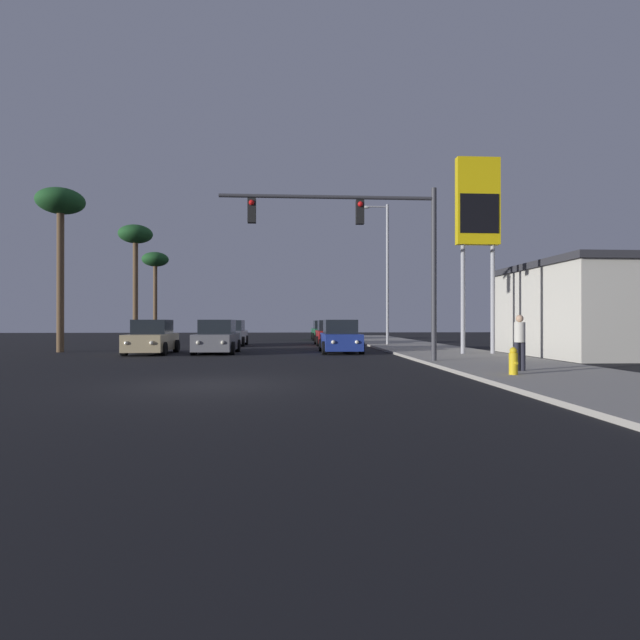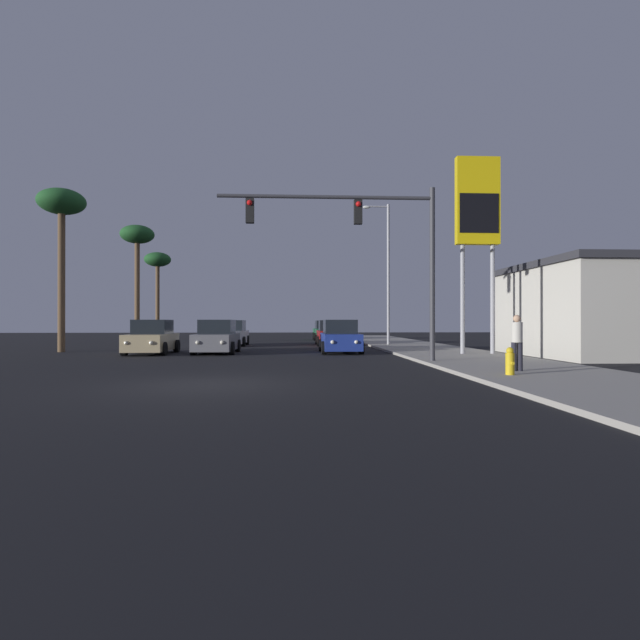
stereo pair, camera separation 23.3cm
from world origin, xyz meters
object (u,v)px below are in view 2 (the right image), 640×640
car_grey (217,338)px  palm_tree_near (62,210)px  palm_tree_mid (137,241)px  palm_tree_far (158,264)px  pedestrian_on_sidewalk (517,340)px  fire_hydrant (510,361)px  street_lamp (386,267)px  traffic_light_mast (370,236)px  car_red (331,334)px  car_tan (152,338)px  car_green (325,331)px  gas_station_sign (478,212)px  car_white (232,334)px  car_blue (340,338)px

car_grey → palm_tree_near: size_ratio=0.51×
palm_tree_mid → palm_tree_far: (-1.24, 10.00, -0.52)m
pedestrian_on_sidewalk → palm_tree_near: bearing=147.0°
car_grey → pedestrian_on_sidewalk: size_ratio=2.59×
car_grey → fire_hydrant: car_grey is taller
car_grey → street_lamp: (9.77, 6.49, 4.36)m
traffic_light_mast → palm_tree_near: palm_tree_near is taller
car_red → street_lamp: (3.40, -1.85, 4.36)m
car_tan → palm_tree_mid: size_ratio=0.51×
car_red → palm_tree_mid: size_ratio=0.50×
car_red → car_green: (0.17, 9.50, 0.00)m
car_grey → gas_station_sign: (12.26, -2.79, 5.86)m
palm_tree_near → car_grey: bearing=-10.1°
car_tan → car_white: (2.88, 8.22, 0.00)m
traffic_light_mast → palm_tree_near: size_ratio=0.95×
car_red → fire_hydrant: 20.37m
car_red → gas_station_sign: size_ratio=0.48×
pedestrian_on_sidewalk → palm_tree_mid: 29.24m
car_red → palm_tree_mid: 15.68m
street_lamp → palm_tree_mid: street_lamp is taller
car_grey → gas_station_sign: size_ratio=0.48×
car_grey → car_red: size_ratio=1.00×
car_blue → gas_station_sign: (6.05, -2.93, 5.86)m
car_blue → fire_hydrant: 12.41m
car_blue → car_tan: 9.34m
car_red → street_lamp: 5.83m
car_blue → car_tan: size_ratio=1.00×
car_red → fire_hydrant: bearing=99.8°
traffic_light_mast → gas_station_sign: size_ratio=0.90×
car_red → car_green: size_ratio=0.99×
car_grey → palm_tree_far: palm_tree_far is taller
car_blue → palm_tree_far: (-14.92, 21.33, 6.15)m
car_white → palm_tree_far: bearing=-56.7°
fire_hydrant → palm_tree_mid: (-17.29, 23.21, 6.95)m
car_white → car_red: bearing=-175.5°
fire_hydrant → palm_tree_far: 38.56m
car_tan → traffic_light_mast: traffic_light_mast is taller
car_green → palm_tree_far: 16.84m
pedestrian_on_sidewalk → palm_tree_mid: bearing=129.0°
car_blue → traffic_light_mast: (0.47, -6.88, 4.01)m
palm_tree_mid → car_green: bearing=24.4°
car_grey → street_lamp: size_ratio=0.48×
car_white → car_blue: bearing=130.8°
car_green → street_lamp: 12.58m
car_blue → palm_tree_near: bearing=-5.3°
car_white → palm_tree_far: palm_tree_far is taller
fire_hydrant → palm_tree_near: palm_tree_near is taller
pedestrian_on_sidewalk → car_tan: bearing=142.5°
car_red → palm_tree_near: bearing=25.2°
car_white → gas_station_sign: size_ratio=0.48×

